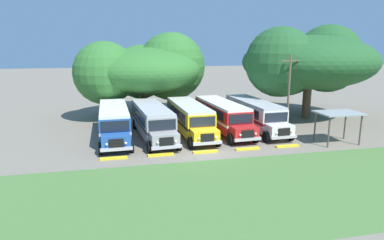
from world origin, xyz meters
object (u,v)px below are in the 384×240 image
(parked_bus_slot_1, at_px, (152,120))
(broad_shade_tree, at_px, (145,70))
(parked_bus_slot_3, at_px, (222,115))
(parked_bus_slot_0, at_px, (114,121))
(utility_pole, at_px, (289,91))
(parked_bus_slot_2, at_px, (190,117))
(secondary_tree, at_px, (305,62))
(waiting_shelter, at_px, (339,115))
(parked_bus_slot_4, at_px, (255,113))

(parked_bus_slot_1, relative_size, broad_shade_tree, 0.71)
(parked_bus_slot_3, bearing_deg, parked_bus_slot_0, -92.09)
(utility_pole, bearing_deg, parked_bus_slot_3, 164.41)
(parked_bus_slot_1, distance_m, parked_bus_slot_2, 3.62)
(parked_bus_slot_2, relative_size, secondary_tree, 0.69)
(waiting_shelter, bearing_deg, parked_bus_slot_3, 142.17)
(parked_bus_slot_2, distance_m, parked_bus_slot_3, 3.38)
(parked_bus_slot_2, bearing_deg, broad_shade_tree, -163.88)
(parked_bus_slot_2, bearing_deg, parked_bus_slot_0, -91.85)
(parked_bus_slot_0, distance_m, broad_shade_tree, 11.31)
(broad_shade_tree, bearing_deg, waiting_shelter, -47.05)
(parked_bus_slot_2, bearing_deg, waiting_shelter, 60.20)
(parked_bus_slot_1, height_order, parked_bus_slot_3, same)
(broad_shade_tree, height_order, secondary_tree, secondary_tree)
(parked_bus_slot_4, height_order, waiting_shelter, parked_bus_slot_4)
(broad_shade_tree, bearing_deg, secondary_tree, -15.26)
(parked_bus_slot_3, height_order, secondary_tree, secondary_tree)
(utility_pole, bearing_deg, parked_bus_slot_0, 175.38)
(parked_bus_slot_2, height_order, parked_bus_slot_3, same)
(parked_bus_slot_0, distance_m, secondary_tree, 22.86)
(utility_pole, bearing_deg, parked_bus_slot_1, 175.82)
(broad_shade_tree, bearing_deg, parked_bus_slot_2, -71.73)
(parked_bus_slot_2, distance_m, broad_shade_tree, 11.13)
(parked_bus_slot_3, bearing_deg, secondary_tree, 108.24)
(parked_bus_slot_1, bearing_deg, broad_shade_tree, 173.61)
(parked_bus_slot_1, relative_size, parked_bus_slot_2, 1.01)
(secondary_tree, relative_size, waiting_shelter, 4.37)
(parked_bus_slot_3, relative_size, parked_bus_slot_4, 1.00)
(parked_bus_slot_4, xyz_separation_m, broad_shade_tree, (-10.05, 9.63, 3.80))
(parked_bus_slot_3, distance_m, secondary_tree, 13.21)
(utility_pole, height_order, waiting_shelter, utility_pole)
(parked_bus_slot_0, relative_size, parked_bus_slot_2, 1.00)
(parked_bus_slot_0, bearing_deg, utility_pole, 83.98)
(parked_bus_slot_2, xyz_separation_m, secondary_tree, (14.74, 5.01, 4.79))
(parked_bus_slot_1, distance_m, broad_shade_tree, 11.03)
(secondary_tree, height_order, waiting_shelter, secondary_tree)
(parked_bus_slot_4, xyz_separation_m, utility_pole, (2.69, -1.67, 2.39))
(broad_shade_tree, distance_m, utility_pole, 17.09)
(parked_bus_slot_0, height_order, parked_bus_slot_3, same)
(parked_bus_slot_4, bearing_deg, parked_bus_slot_3, -93.05)
(parked_bus_slot_2, relative_size, parked_bus_slot_4, 1.00)
(parked_bus_slot_1, bearing_deg, parked_bus_slot_3, 91.51)
(parked_bus_slot_1, xyz_separation_m, broad_shade_tree, (0.32, 10.35, 3.80))
(parked_bus_slot_4, distance_m, waiting_shelter, 8.10)
(parked_bus_slot_1, xyz_separation_m, secondary_tree, (18.34, 5.43, 4.79))
(broad_shade_tree, bearing_deg, parked_bus_slot_0, -110.65)
(parked_bus_slot_2, bearing_deg, parked_bus_slot_1, -85.56)
(parked_bus_slot_0, relative_size, utility_pole, 1.46)
(broad_shade_tree, xyz_separation_m, waiting_shelter, (14.92, -16.03, -2.93))
(secondary_tree, bearing_deg, parked_bus_slot_4, -149.43)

